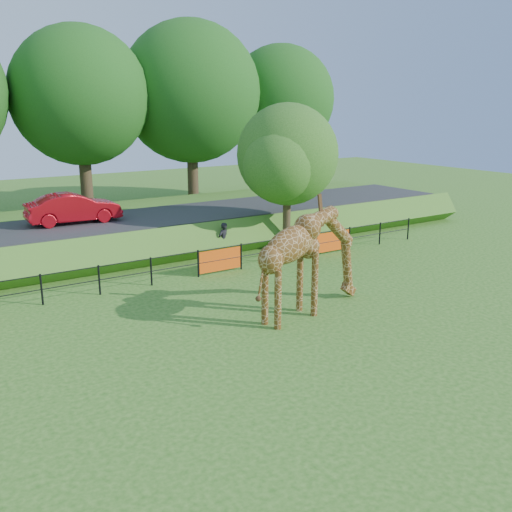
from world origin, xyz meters
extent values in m
plane|color=#285D17|center=(0.00, 0.00, 0.00)|extent=(90.00, 90.00, 0.00)
cube|color=#285D17|center=(0.00, 15.50, 0.65)|extent=(40.00, 9.00, 1.30)
cube|color=#29292B|center=(0.00, 14.00, 1.36)|extent=(40.00, 5.00, 0.12)
imported|color=#B80D17|center=(-0.93, 14.48, 2.10)|extent=(4.19, 1.58, 1.37)
imported|color=black|center=(4.34, 10.04, 0.80)|extent=(0.68, 0.56, 1.59)
cylinder|color=#362918|center=(7.50, 9.60, 1.60)|extent=(0.36, 0.36, 3.20)
sphere|color=#225216|center=(7.50, 9.60, 4.46)|extent=(4.60, 4.60, 4.60)
sphere|color=#225216|center=(8.65, 10.29, 4.00)|extent=(3.45, 3.45, 3.45)
sphere|color=#225216|center=(6.58, 8.91, 4.12)|extent=(3.22, 3.22, 3.22)
cylinder|color=#362918|center=(2.00, 22.00, 2.50)|extent=(0.70, 0.70, 5.00)
sphere|color=#194913|center=(2.00, 22.00, 7.14)|extent=(7.80, 7.80, 7.80)
cylinder|color=#362918|center=(9.00, 22.00, 2.50)|extent=(0.70, 0.70, 5.00)
sphere|color=#194913|center=(9.00, 22.00, 7.42)|extent=(8.80, 8.80, 8.80)
cylinder|color=#362918|center=(16.00, 22.00, 2.50)|extent=(0.70, 0.70, 5.00)
sphere|color=#194913|center=(16.00, 22.00, 7.04)|extent=(7.40, 7.40, 7.40)
camera|label=1|loc=(-8.02, -11.43, 6.62)|focal=40.00mm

